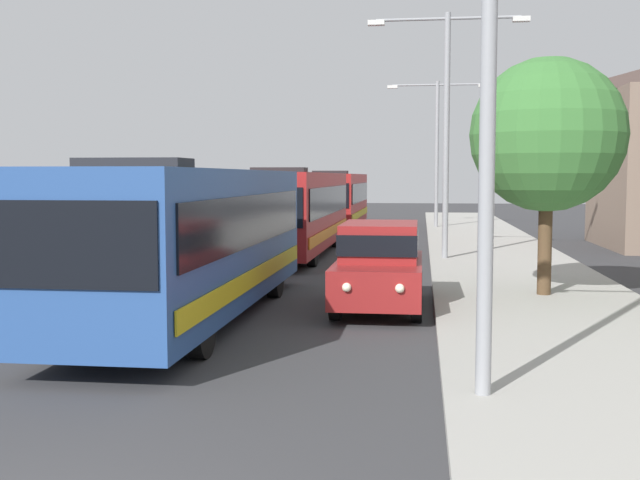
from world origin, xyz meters
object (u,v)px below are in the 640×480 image
box_truck_oncoming (304,194)px  streetlamp_far (437,138)px  streetlamp_mid (447,110)px  bus_lead (194,237)px  bus_middle (337,199)px  bus_second_in_line (297,210)px  roadside_tree (547,135)px  white_suv (380,262)px  streetlamp_near (490,12)px

box_truck_oncoming → streetlamp_far: (8.70, -8.68, 3.32)m
streetlamp_mid → streetlamp_far: size_ratio=1.03×
bus_lead → bus_middle: same height
bus_lead → bus_middle: size_ratio=1.01×
bus_second_in_line → roadside_tree: size_ratio=2.17×
streetlamp_mid → roadside_tree: streetlamp_mid is taller
bus_middle → white_suv: bearing=-81.6°
streetlamp_mid → streetlamp_near: bearing=-90.0°
bus_second_in_line → streetlamp_mid: bearing=-18.9°
bus_lead → streetlamp_mid: size_ratio=1.32×
bus_second_in_line → streetlamp_far: streetlamp_far is taller
streetlamp_near → bus_second_in_line: bearing=106.3°
box_truck_oncoming → bus_lead: bearing=-84.8°
bus_lead → bus_second_in_line: bearing=90.0°
roadside_tree → streetlamp_near: bearing=-103.4°
bus_middle → box_truck_oncoming: bearing=108.7°
bus_middle → streetlamp_far: (5.40, 1.05, 3.33)m
bus_second_in_line → box_truck_oncoming: bearing=98.0°
bus_second_in_line → streetlamp_near: (5.40, -18.47, 3.23)m
bus_lead → streetlamp_mid: bearing=64.4°
bus_middle → streetlamp_mid: 16.84m
bus_middle → roadside_tree: size_ratio=1.95×
bus_second_in_line → streetlamp_near: size_ratio=1.53×
bus_second_in_line → white_suv: bus_second_in_line is taller
white_suv → roadside_tree: bearing=23.4°
streetlamp_mid → white_suv: bearing=-100.1°
streetlamp_mid → bus_middle: bearing=109.1°
white_suv → roadside_tree: size_ratio=0.83×
streetlamp_near → streetlamp_far: (-0.00, 33.23, 0.10)m
bus_second_in_line → white_suv: 12.02m
streetlamp_mid → bus_second_in_line: bearing=161.1°
bus_lead → box_truck_oncoming: bus_lead is taller
streetlamp_mid → roadside_tree: size_ratio=1.49×
streetlamp_near → box_truck_oncoming: bearing=101.7°
white_suv → streetlamp_near: size_ratio=0.59×
white_suv → streetlamp_near: (1.70, -7.05, 3.89)m
bus_middle → bus_lead: bearing=-90.0°
box_truck_oncoming → roadside_tree: (10.77, -33.23, 2.16)m
bus_second_in_line → streetlamp_near: streetlamp_near is taller
streetlamp_far → streetlamp_near: bearing=-90.0°
bus_lead → white_suv: (3.70, 1.69, -0.66)m
streetlamp_mid → streetlamp_far: streetlamp_mid is taller
roadside_tree → bus_middle: bearing=107.6°
box_truck_oncoming → bus_second_in_line: bearing=-82.0°
box_truck_oncoming → streetlamp_near: streetlamp_near is taller
bus_middle → streetlamp_far: streetlamp_far is taller
box_truck_oncoming → streetlamp_near: size_ratio=0.92×
bus_middle → roadside_tree: (7.47, -23.50, 2.18)m
white_suv → streetlamp_far: size_ratio=0.57×
bus_second_in_line → streetlamp_mid: (5.40, -1.85, 3.45)m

